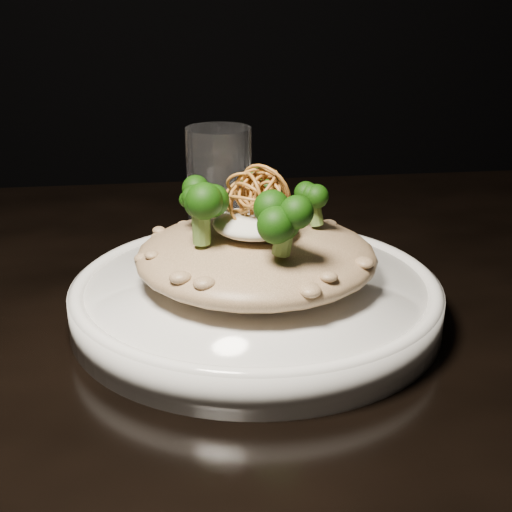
{
  "coord_description": "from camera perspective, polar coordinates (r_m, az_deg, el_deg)",
  "views": [
    {
      "loc": [
        -0.11,
        -0.57,
        1.01
      ],
      "look_at": [
        -0.04,
        -0.03,
        0.81
      ],
      "focal_mm": 50.0,
      "sensor_mm": 36.0,
      "label": 1
    }
  ],
  "objects": [
    {
      "name": "shallots",
      "position": [
        0.56,
        -0.07,
        5.35
      ],
      "size": [
        0.05,
        0.05,
        0.03
      ],
      "primitive_type": null,
      "color": "#92581E",
      "rests_on": "cheese"
    },
    {
      "name": "table",
      "position": [
        0.67,
        3.34,
        -9.72
      ],
      "size": [
        1.1,
        0.8,
        0.75
      ],
      "color": "black",
      "rests_on": "ground"
    },
    {
      "name": "plate",
      "position": [
        0.59,
        0.0,
        -3.55
      ],
      "size": [
        0.3,
        0.3,
        0.03
      ],
      "primitive_type": "cylinder",
      "color": "white",
      "rests_on": "table"
    },
    {
      "name": "broccoli",
      "position": [
        0.56,
        0.15,
        4.52
      ],
      "size": [
        0.15,
        0.15,
        0.05
      ],
      "primitive_type": null,
      "color": "black",
      "rests_on": "risotto"
    },
    {
      "name": "cheese",
      "position": [
        0.56,
        -0.07,
        2.62
      ],
      "size": [
        0.07,
        0.07,
        0.02
      ],
      "primitive_type": "ellipsoid",
      "color": "silver",
      "rests_on": "risotto"
    },
    {
      "name": "drinking_glass",
      "position": [
        0.76,
        -2.95,
        5.71
      ],
      "size": [
        0.09,
        0.09,
        0.12
      ],
      "primitive_type": "cylinder",
      "rotation": [
        0.0,
        0.0,
        0.35
      ],
      "color": "white",
      "rests_on": "table"
    },
    {
      "name": "risotto",
      "position": [
        0.58,
        0.02,
        0.02
      ],
      "size": [
        0.2,
        0.2,
        0.04
      ],
      "primitive_type": "ellipsoid",
      "color": "brown",
      "rests_on": "plate"
    }
  ]
}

